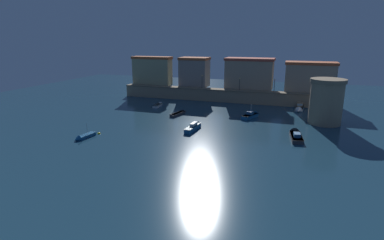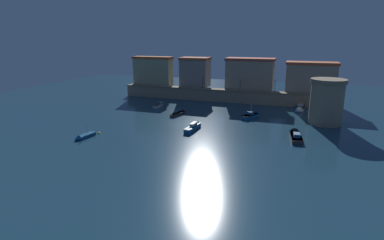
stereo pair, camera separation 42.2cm
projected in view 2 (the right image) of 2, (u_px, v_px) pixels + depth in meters
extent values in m
plane|color=#19384C|center=(191.00, 124.00, 63.13)|extent=(141.39, 141.39, 0.00)
cube|color=gray|center=(221.00, 96.00, 85.50)|extent=(57.06, 2.72, 3.15)
cube|color=#73644F|center=(221.00, 90.00, 85.06)|extent=(57.06, 3.02, 0.24)
cube|color=#99936D|center=(153.00, 72.00, 93.96)|extent=(11.71, 3.70, 7.78)
cube|color=#A74E28|center=(153.00, 58.00, 92.87)|extent=(12.18, 3.84, 0.70)
cube|color=gray|center=(195.00, 73.00, 90.74)|extent=(8.01, 5.72, 7.73)
cube|color=#A6502D|center=(195.00, 59.00, 89.66)|extent=(8.33, 5.95, 0.70)
cube|color=gray|center=(250.00, 75.00, 85.77)|extent=(12.79, 5.90, 7.86)
cube|color=#A44333|center=(251.00, 59.00, 84.67)|extent=(13.30, 6.13, 0.70)
cube|color=gray|center=(311.00, 79.00, 80.84)|extent=(12.38, 5.88, 7.18)
cube|color=#AB4F2E|center=(312.00, 63.00, 79.82)|extent=(12.88, 6.11, 0.70)
cylinder|color=gray|center=(326.00, 104.00, 62.24)|extent=(6.38, 6.38, 8.38)
cylinder|color=#776852|center=(329.00, 81.00, 61.06)|extent=(6.89, 6.89, 0.80)
cylinder|color=black|center=(172.00, 82.00, 89.24)|extent=(0.12, 0.12, 2.77)
sphere|color=#F9D172|center=(172.00, 76.00, 88.84)|extent=(0.32, 0.32, 0.32)
cylinder|color=black|center=(203.00, 82.00, 86.25)|extent=(0.12, 0.12, 3.37)
sphere|color=#F9D172|center=(203.00, 76.00, 85.77)|extent=(0.32, 0.32, 0.32)
cylinder|color=black|center=(240.00, 85.00, 82.97)|extent=(0.12, 0.12, 3.03)
sphere|color=#F9D172|center=(240.00, 78.00, 82.54)|extent=(0.32, 0.32, 0.32)
cylinder|color=black|center=(275.00, 86.00, 80.10)|extent=(0.12, 0.12, 3.04)
sphere|color=#F9D172|center=(275.00, 80.00, 79.67)|extent=(0.32, 0.32, 0.32)
cube|color=#195689|center=(250.00, 116.00, 67.59)|extent=(3.32, 4.99, 0.81)
cone|color=#195689|center=(257.00, 114.00, 69.73)|extent=(1.88, 1.81, 1.47)
cube|color=#0E263A|center=(250.00, 115.00, 67.49)|extent=(3.38, 5.09, 0.08)
cube|color=navy|center=(251.00, 113.00, 67.48)|extent=(1.58, 1.66, 0.67)
cube|color=#99B7C6|center=(252.00, 112.00, 67.93)|extent=(0.98, 0.47, 0.40)
cylinder|color=#B2B2B7|center=(251.00, 109.00, 67.40)|extent=(0.08, 0.08, 2.30)
cube|color=#333338|center=(178.00, 114.00, 70.16)|extent=(2.12, 4.82, 0.60)
cone|color=#333338|center=(185.00, 111.00, 72.58)|extent=(1.32, 1.51, 1.06)
cube|color=black|center=(178.00, 113.00, 70.09)|extent=(2.16, 4.92, 0.08)
cube|color=silver|center=(158.00, 105.00, 79.09)|extent=(1.41, 3.93, 0.60)
cone|color=silver|center=(162.00, 104.00, 81.35)|extent=(1.21, 1.14, 1.15)
cube|color=slate|center=(158.00, 104.00, 79.02)|extent=(1.44, 4.01, 0.08)
cube|color=silver|center=(300.00, 108.00, 75.52)|extent=(2.17, 5.17, 0.75)
cone|color=silver|center=(299.00, 111.00, 72.71)|extent=(1.79, 1.53, 1.68)
cube|color=#555A6F|center=(300.00, 107.00, 75.44)|extent=(2.21, 5.28, 0.08)
cube|color=olive|center=(301.00, 104.00, 75.77)|extent=(1.61, 1.85, 0.95)
cube|color=#99B7C6|center=(300.00, 105.00, 74.98)|extent=(1.32, 0.17, 0.57)
cylinder|color=#B2B2B7|center=(301.00, 104.00, 75.40)|extent=(0.08, 0.08, 1.26)
cube|color=#333338|center=(296.00, 137.00, 53.47)|extent=(2.45, 6.05, 0.70)
cone|color=#333338|center=(294.00, 131.00, 56.86)|extent=(1.85, 1.59, 1.70)
cube|color=black|center=(296.00, 136.00, 53.39)|extent=(2.50, 6.17, 0.08)
cube|color=navy|center=(297.00, 135.00, 52.64)|extent=(1.25, 1.90, 0.61)
cube|color=#99B7C6|center=(296.00, 133.00, 53.47)|extent=(0.95, 0.17, 0.36)
cube|color=#195689|center=(193.00, 128.00, 58.80)|extent=(1.61, 5.74, 0.84)
cone|color=#195689|center=(199.00, 123.00, 61.91)|extent=(1.27, 1.47, 1.18)
cube|color=#0B3345|center=(193.00, 126.00, 58.70)|extent=(1.64, 5.86, 0.08)
cube|color=silver|center=(193.00, 124.00, 59.03)|extent=(0.87, 2.28, 0.51)
cube|color=#99B7C6|center=(196.00, 122.00, 60.03)|extent=(0.66, 0.10, 0.30)
cube|color=#195689|center=(86.00, 135.00, 54.82)|extent=(1.59, 3.78, 0.53)
cone|color=#195689|center=(77.00, 139.00, 52.81)|extent=(1.23, 1.15, 1.12)
cube|color=#0F3150|center=(86.00, 134.00, 54.76)|extent=(1.62, 3.85, 0.08)
cylinder|color=#B2B2B7|center=(87.00, 128.00, 54.71)|extent=(0.08, 0.08, 1.96)
sphere|color=#EA4C19|center=(183.00, 112.00, 73.70)|extent=(0.72, 0.72, 0.72)
sphere|color=yellow|center=(99.00, 133.00, 56.84)|extent=(0.55, 0.55, 0.55)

